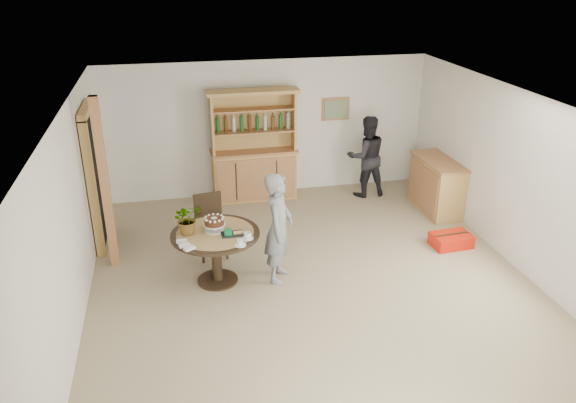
{
  "coord_description": "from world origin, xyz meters",
  "views": [
    {
      "loc": [
        -1.75,
        -6.38,
        4.14
      ],
      "look_at": [
        -0.24,
        0.56,
        1.05
      ],
      "focal_mm": 35.0,
      "sensor_mm": 36.0,
      "label": 1
    }
  ],
  "objects_px": {
    "sideboard": "(436,185)",
    "dining_table": "(216,242)",
    "adult_person": "(366,156)",
    "dining_chair": "(210,221)",
    "teen_boy": "(279,228)",
    "red_suitcase": "(451,240)",
    "hutch": "(254,163)"
  },
  "relations": [
    {
      "from": "sideboard",
      "to": "red_suitcase",
      "type": "relative_size",
      "value": 2.01
    },
    {
      "from": "dining_chair",
      "to": "adult_person",
      "type": "bearing_deg",
      "value": 21.76
    },
    {
      "from": "dining_table",
      "to": "sideboard",
      "type": "bearing_deg",
      "value": 21.57
    },
    {
      "from": "dining_table",
      "to": "teen_boy",
      "type": "xyz_separation_m",
      "value": [
        0.85,
        -0.1,
        0.18
      ]
    },
    {
      "from": "hutch",
      "to": "adult_person",
      "type": "relative_size",
      "value": 1.33
    },
    {
      "from": "sideboard",
      "to": "dining_table",
      "type": "relative_size",
      "value": 1.05
    },
    {
      "from": "dining_chair",
      "to": "adult_person",
      "type": "relative_size",
      "value": 0.62
    },
    {
      "from": "dining_chair",
      "to": "teen_boy",
      "type": "relative_size",
      "value": 0.6
    },
    {
      "from": "dining_table",
      "to": "adult_person",
      "type": "relative_size",
      "value": 0.78
    },
    {
      "from": "teen_boy",
      "to": "red_suitcase",
      "type": "relative_size",
      "value": 2.5
    },
    {
      "from": "hutch",
      "to": "dining_table",
      "type": "height_order",
      "value": "hutch"
    },
    {
      "from": "red_suitcase",
      "to": "sideboard",
      "type": "bearing_deg",
      "value": 71.04
    },
    {
      "from": "dining_chair",
      "to": "red_suitcase",
      "type": "bearing_deg",
      "value": -16.03
    },
    {
      "from": "sideboard",
      "to": "adult_person",
      "type": "xyz_separation_m",
      "value": [
        -0.98,
        0.93,
        0.29
      ]
    },
    {
      "from": "dining_table",
      "to": "adult_person",
      "type": "bearing_deg",
      "value": 39.73
    },
    {
      "from": "red_suitcase",
      "to": "hutch",
      "type": "bearing_deg",
      "value": 132.36
    },
    {
      "from": "sideboard",
      "to": "red_suitcase",
      "type": "bearing_deg",
      "value": -105.0
    },
    {
      "from": "hutch",
      "to": "adult_person",
      "type": "height_order",
      "value": "hutch"
    },
    {
      "from": "hutch",
      "to": "red_suitcase",
      "type": "distance_m",
      "value": 3.76
    },
    {
      "from": "adult_person",
      "to": "dining_chair",
      "type": "bearing_deg",
      "value": 27.21
    },
    {
      "from": "dining_table",
      "to": "teen_boy",
      "type": "distance_m",
      "value": 0.87
    },
    {
      "from": "sideboard",
      "to": "red_suitcase",
      "type": "distance_m",
      "value": 1.42
    },
    {
      "from": "teen_boy",
      "to": "sideboard",
      "type": "bearing_deg",
      "value": -39.12
    },
    {
      "from": "hutch",
      "to": "dining_table",
      "type": "xyz_separation_m",
      "value": [
        -0.98,
        -2.83,
        -0.08
      ]
    },
    {
      "from": "dining_chair",
      "to": "teen_boy",
      "type": "distance_m",
      "value": 1.29
    },
    {
      "from": "dining_table",
      "to": "dining_chair",
      "type": "distance_m",
      "value": 0.83
    },
    {
      "from": "teen_boy",
      "to": "red_suitcase",
      "type": "height_order",
      "value": "teen_boy"
    },
    {
      "from": "dining_table",
      "to": "red_suitcase",
      "type": "bearing_deg",
      "value": 4.14
    },
    {
      "from": "sideboard",
      "to": "red_suitcase",
      "type": "height_order",
      "value": "sideboard"
    },
    {
      "from": "sideboard",
      "to": "dining_table",
      "type": "bearing_deg",
      "value": -158.43
    },
    {
      "from": "hutch",
      "to": "dining_chair",
      "type": "xyz_separation_m",
      "value": [
        -0.99,
        -2.0,
        -0.15
      ]
    },
    {
      "from": "dining_table",
      "to": "red_suitcase",
      "type": "relative_size",
      "value": 1.92
    }
  ]
}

